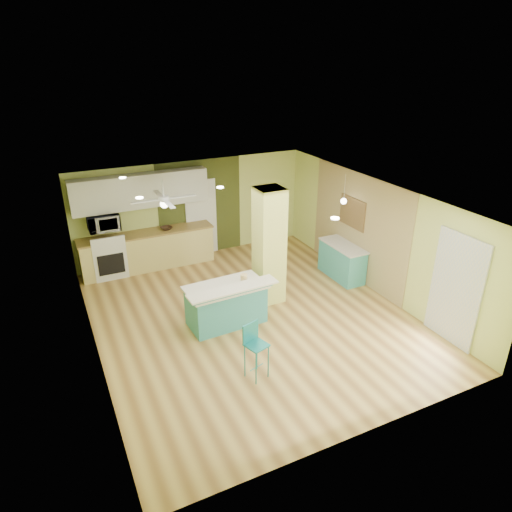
{
  "coord_description": "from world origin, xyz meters",
  "views": [
    {
      "loc": [
        -3.39,
        -7.22,
        4.97
      ],
      "look_at": [
        0.3,
        0.4,
        1.14
      ],
      "focal_mm": 32.0,
      "sensor_mm": 36.0,
      "label": 1
    }
  ],
  "objects_px": {
    "bar_stool": "(254,342)",
    "canister": "(244,279)",
    "fruit_bowl": "(166,228)",
    "side_counter": "(342,261)",
    "peninsula": "(226,304)"
  },
  "relations": [
    {
      "from": "side_counter",
      "to": "canister",
      "type": "relative_size",
      "value": 6.85
    },
    {
      "from": "fruit_bowl",
      "to": "canister",
      "type": "relative_size",
      "value": 1.47
    },
    {
      "from": "canister",
      "to": "bar_stool",
      "type": "bearing_deg",
      "value": -109.18
    },
    {
      "from": "bar_stool",
      "to": "canister",
      "type": "relative_size",
      "value": 5.24
    },
    {
      "from": "bar_stool",
      "to": "canister",
      "type": "height_order",
      "value": "canister"
    },
    {
      "from": "fruit_bowl",
      "to": "peninsula",
      "type": "bearing_deg",
      "value": -85.14
    },
    {
      "from": "peninsula",
      "to": "side_counter",
      "type": "xyz_separation_m",
      "value": [
        3.24,
        0.69,
        -0.02
      ]
    },
    {
      "from": "peninsula",
      "to": "fruit_bowl",
      "type": "distance_m",
      "value": 3.23
    },
    {
      "from": "side_counter",
      "to": "fruit_bowl",
      "type": "bearing_deg",
      "value": 144.71
    },
    {
      "from": "peninsula",
      "to": "side_counter",
      "type": "distance_m",
      "value": 3.31
    },
    {
      "from": "peninsula",
      "to": "bar_stool",
      "type": "distance_m",
      "value": 1.7
    },
    {
      "from": "bar_stool",
      "to": "fruit_bowl",
      "type": "bearing_deg",
      "value": 73.87
    },
    {
      "from": "peninsula",
      "to": "bar_stool",
      "type": "xyz_separation_m",
      "value": [
        -0.2,
        -1.67,
        0.22
      ]
    },
    {
      "from": "canister",
      "to": "fruit_bowl",
      "type": "bearing_deg",
      "value": 101.45
    },
    {
      "from": "bar_stool",
      "to": "canister",
      "type": "xyz_separation_m",
      "value": [
        0.58,
        1.66,
        0.26
      ]
    }
  ]
}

